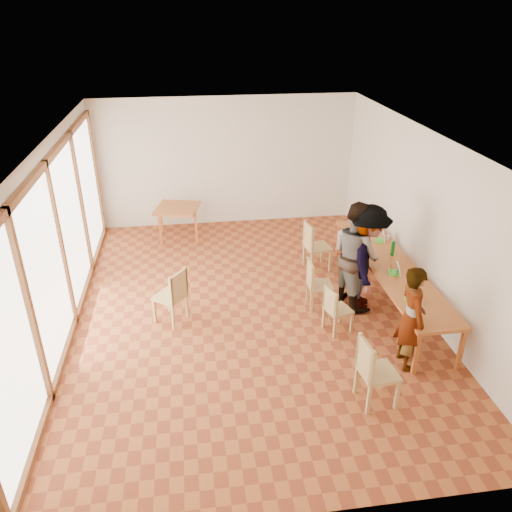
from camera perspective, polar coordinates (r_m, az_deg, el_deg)
The scene contains 25 objects.
ground at distance 8.83m, azimuth -0.85°, elevation -6.12°, with size 8.00×8.00×0.00m, color #A55328.
wall_back at distance 11.85m, azimuth -3.38°, elevation 10.67°, with size 6.00×0.10×3.00m, color beige.
wall_front at distance 4.79m, azimuth 5.34°, elevation -17.01°, with size 6.00×0.10×3.00m, color beige.
wall_right at distance 8.95m, azimuth 18.55°, elevation 3.75°, with size 0.10×8.00×3.00m, color beige.
window_wall at distance 8.31m, azimuth -21.61°, elevation 1.44°, with size 0.10×8.00×3.00m, color white.
ceiling at distance 7.61m, azimuth -1.01°, elevation 13.30°, with size 6.00×8.00×0.04m, color white.
communal_table at distance 9.02m, azimuth 15.15°, elevation -1.20°, with size 0.80×4.00×0.75m.
side_table at distance 11.33m, azimuth -8.98°, elevation 5.16°, with size 0.90×0.90×0.75m.
chair_near at distance 6.79m, azimuth 13.10°, elevation -12.10°, with size 0.51×0.51×0.53m.
chair_mid at distance 8.11m, azimuth 8.94°, elevation -5.59°, with size 0.47×0.47×0.43m.
chair_far at distance 8.70m, azimuth 6.76°, elevation -2.68°, with size 0.42×0.42×0.47m.
chair_empty at distance 9.91m, azimuth 6.54°, elevation 1.64°, with size 0.53×0.53×0.53m.
chair_spare at distance 8.31m, azimuth -9.33°, elevation -3.99°, with size 0.63×0.63×0.51m.
person_near at distance 7.49m, azimuth 17.33°, elevation -6.76°, with size 0.59×0.39×1.62m, color gray.
person_mid at distance 8.73m, azimuth 11.31°, elevation 0.15°, with size 0.93×0.72×1.91m, color gray.
person_far at distance 8.68m, azimuth 12.55°, elevation -0.24°, with size 1.22×0.70×1.89m, color gray.
laptop_near at distance 7.96m, azimuth 17.82°, elevation -4.73°, with size 0.26×0.29×0.22m.
laptop_mid at distance 8.70m, azimuth 15.68°, elevation -1.62°, with size 0.23×0.25×0.18m.
laptop_far at distance 9.80m, azimuth 14.15°, elevation 1.92°, with size 0.25×0.26×0.18m.
yellow_mug at distance 10.01m, azimuth 12.30°, elevation 2.65°, with size 0.12×0.12×0.10m, color orange.
green_bottle at distance 9.26m, azimuth 15.37°, elevation 0.85°, with size 0.07×0.07×0.28m, color #12721E.
clear_glass at distance 9.91m, azimuth 14.85°, elevation 2.08°, with size 0.07×0.07×0.09m, color silver.
condiment_cup at distance 10.29m, azimuth 13.35°, elevation 3.12°, with size 0.08×0.08×0.06m, color white.
pink_phone at distance 9.99m, azimuth 12.83°, elevation 2.29°, with size 0.05×0.10×0.01m, color #BC3340.
black_pouch at distance 9.85m, azimuth 11.04°, elevation 2.34°, with size 0.16×0.26×0.09m, color black.
Camera 1 is at (-0.90, -7.34, 4.82)m, focal length 35.00 mm.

